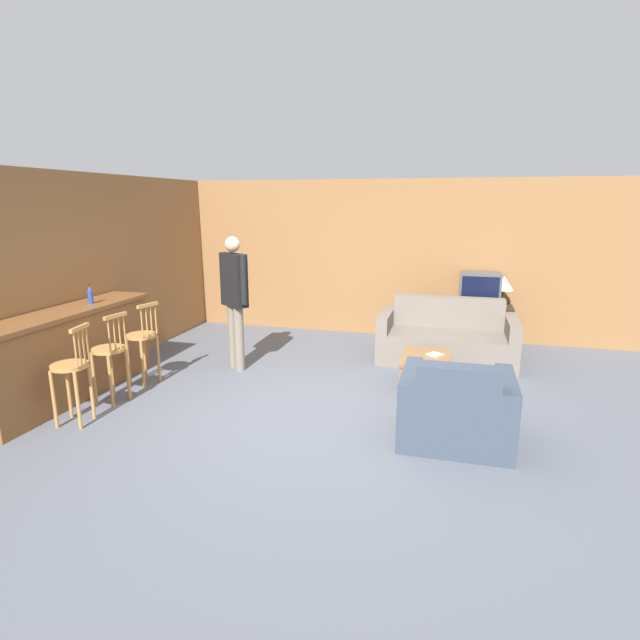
{
  "coord_description": "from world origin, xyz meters",
  "views": [
    {
      "loc": [
        1.45,
        -4.8,
        2.23
      ],
      "look_at": [
        -0.08,
        0.82,
        0.85
      ],
      "focal_mm": 28.0,
      "sensor_mm": 36.0,
      "label": 1
    }
  ],
  "objects_px": {
    "coffee_table": "(426,361)",
    "book_on_table": "(435,354)",
    "bar_chair_near": "(72,373)",
    "tv": "(480,289)",
    "table_lamp": "(504,284)",
    "tv_unit": "(477,325)",
    "armchair_near": "(456,411)",
    "bar_chair_mid": "(110,356)",
    "bar_chair_far": "(143,342)",
    "bottle": "(90,295)",
    "couch_far": "(446,339)",
    "person_by_window": "(234,295)"
  },
  "relations": [
    {
      "from": "bar_chair_mid",
      "to": "tv_unit",
      "type": "height_order",
      "value": "bar_chair_mid"
    },
    {
      "from": "bar_chair_mid",
      "to": "person_by_window",
      "type": "relative_size",
      "value": 0.58
    },
    {
      "from": "bar_chair_mid",
      "to": "table_lamp",
      "type": "distance_m",
      "value": 5.68
    },
    {
      "from": "table_lamp",
      "to": "person_by_window",
      "type": "height_order",
      "value": "person_by_window"
    },
    {
      "from": "bar_chair_mid",
      "to": "tv_unit",
      "type": "xyz_separation_m",
      "value": [
        4.07,
        3.52,
        -0.22
      ]
    },
    {
      "from": "bar_chair_mid",
      "to": "coffee_table",
      "type": "relative_size",
      "value": 1.22
    },
    {
      "from": "coffee_table",
      "to": "person_by_window",
      "type": "distance_m",
      "value": 2.63
    },
    {
      "from": "tv",
      "to": "table_lamp",
      "type": "relative_size",
      "value": 1.29
    },
    {
      "from": "bar_chair_far",
      "to": "tv",
      "type": "relative_size",
      "value": 1.69
    },
    {
      "from": "bar_chair_mid",
      "to": "book_on_table",
      "type": "distance_m",
      "value": 3.81
    },
    {
      "from": "tv",
      "to": "person_by_window",
      "type": "distance_m",
      "value": 3.82
    },
    {
      "from": "bar_chair_near",
      "to": "armchair_near",
      "type": "relative_size",
      "value": 1.01
    },
    {
      "from": "tv_unit",
      "to": "bottle",
      "type": "height_order",
      "value": "bottle"
    },
    {
      "from": "bar_chair_near",
      "to": "person_by_window",
      "type": "xyz_separation_m",
      "value": [
        0.88,
        2.03,
        0.48
      ]
    },
    {
      "from": "tv",
      "to": "book_on_table",
      "type": "xyz_separation_m",
      "value": [
        -0.56,
        -2.06,
        -0.49
      ]
    },
    {
      "from": "bar_chair_far",
      "to": "couch_far",
      "type": "bearing_deg",
      "value": 28.62
    },
    {
      "from": "coffee_table",
      "to": "table_lamp",
      "type": "xyz_separation_m",
      "value": [
        1.02,
        2.13,
        0.66
      ]
    },
    {
      "from": "armchair_near",
      "to": "book_on_table",
      "type": "bearing_deg",
      "value": 100.29
    },
    {
      "from": "tv",
      "to": "bottle",
      "type": "distance_m",
      "value": 5.56
    },
    {
      "from": "tv",
      "to": "table_lamp",
      "type": "xyz_separation_m",
      "value": [
        0.35,
        0.0,
        0.1
      ]
    },
    {
      "from": "tv_unit",
      "to": "table_lamp",
      "type": "bearing_deg",
      "value": 0.0
    },
    {
      "from": "couch_far",
      "to": "tv",
      "type": "xyz_separation_m",
      "value": [
        0.45,
        0.93,
        0.6
      ]
    },
    {
      "from": "bar_chair_mid",
      "to": "table_lamp",
      "type": "bearing_deg",
      "value": 38.54
    },
    {
      "from": "bar_chair_near",
      "to": "book_on_table",
      "type": "distance_m",
      "value": 4.07
    },
    {
      "from": "bar_chair_mid",
      "to": "armchair_near",
      "type": "xyz_separation_m",
      "value": [
        3.78,
        0.02,
        -0.23
      ]
    },
    {
      "from": "armchair_near",
      "to": "coffee_table",
      "type": "xyz_separation_m",
      "value": [
        -0.37,
        1.37,
        0.03
      ]
    },
    {
      "from": "bar_chair_near",
      "to": "person_by_window",
      "type": "bearing_deg",
      "value": 66.67
    },
    {
      "from": "bottle",
      "to": "book_on_table",
      "type": "distance_m",
      "value": 4.25
    },
    {
      "from": "bar_chair_mid",
      "to": "couch_far",
      "type": "bearing_deg",
      "value": 35.59
    },
    {
      "from": "bar_chair_near",
      "to": "coffee_table",
      "type": "xyz_separation_m",
      "value": [
        3.41,
        1.98,
        -0.2
      ]
    },
    {
      "from": "table_lamp",
      "to": "tv",
      "type": "bearing_deg",
      "value": -179.5
    },
    {
      "from": "bar_chair_mid",
      "to": "tv",
      "type": "bearing_deg",
      "value": 40.85
    },
    {
      "from": "couch_far",
      "to": "book_on_table",
      "type": "distance_m",
      "value": 1.15
    },
    {
      "from": "bar_chair_mid",
      "to": "bar_chair_far",
      "type": "xyz_separation_m",
      "value": [
        -0.0,
        0.62,
        0.0
      ]
    },
    {
      "from": "couch_far",
      "to": "tv",
      "type": "bearing_deg",
      "value": 64.25
    },
    {
      "from": "bottle",
      "to": "table_lamp",
      "type": "bearing_deg",
      "value": 32.01
    },
    {
      "from": "book_on_table",
      "to": "tv_unit",
      "type": "bearing_deg",
      "value": 74.91
    },
    {
      "from": "bar_chair_far",
      "to": "armchair_near",
      "type": "relative_size",
      "value": 1.01
    },
    {
      "from": "coffee_table",
      "to": "book_on_table",
      "type": "height_order",
      "value": "book_on_table"
    },
    {
      "from": "bar_chair_mid",
      "to": "book_on_table",
      "type": "relative_size",
      "value": 4.64
    },
    {
      "from": "bar_chair_near",
      "to": "tv",
      "type": "relative_size",
      "value": 1.69
    },
    {
      "from": "armchair_near",
      "to": "tv",
      "type": "xyz_separation_m",
      "value": [
        0.3,
        3.5,
        0.6
      ]
    },
    {
      "from": "coffee_table",
      "to": "book_on_table",
      "type": "xyz_separation_m",
      "value": [
        0.11,
        0.07,
        0.07
      ]
    },
    {
      "from": "tv_unit",
      "to": "person_by_window",
      "type": "xyz_separation_m",
      "value": [
        -3.2,
        -2.08,
        0.71
      ]
    },
    {
      "from": "bar_chair_far",
      "to": "book_on_table",
      "type": "distance_m",
      "value": 3.62
    },
    {
      "from": "armchair_near",
      "to": "couch_far",
      "type": "bearing_deg",
      "value": 93.36
    },
    {
      "from": "coffee_table",
      "to": "tv_unit",
      "type": "distance_m",
      "value": 2.23
    },
    {
      "from": "bar_chair_near",
      "to": "table_lamp",
      "type": "relative_size",
      "value": 2.17
    },
    {
      "from": "bar_chair_near",
      "to": "tv",
      "type": "xyz_separation_m",
      "value": [
        4.07,
        4.11,
        0.36
      ]
    },
    {
      "from": "bar_chair_near",
      "to": "book_on_table",
      "type": "relative_size",
      "value": 4.64
    }
  ]
}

